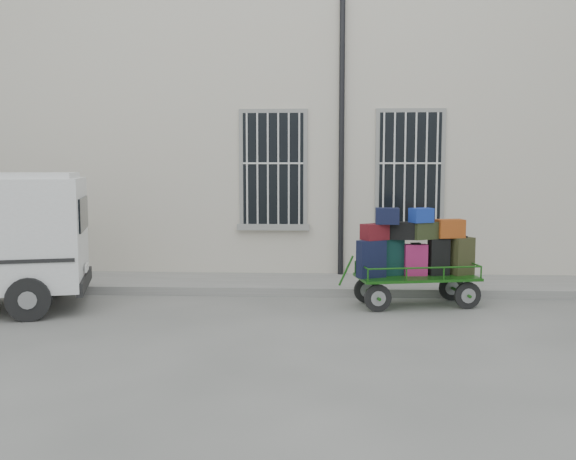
# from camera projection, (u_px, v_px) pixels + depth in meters

# --- Properties ---
(ground) EXTENTS (80.00, 80.00, 0.00)m
(ground) POSITION_uv_depth(u_px,v_px,m) (285.00, 314.00, 10.00)
(ground) COLOR #61615D
(ground) RESTS_ON ground
(building) EXTENTS (24.00, 5.15, 6.00)m
(building) POSITION_uv_depth(u_px,v_px,m) (298.00, 137.00, 15.17)
(building) COLOR beige
(building) RESTS_ON ground
(sidewalk) EXTENTS (24.00, 1.70, 0.15)m
(sidewalk) POSITION_uv_depth(u_px,v_px,m) (291.00, 284.00, 12.18)
(sidewalk) COLOR slate
(sidewalk) RESTS_ON ground
(luggage_cart) EXTENTS (2.33, 1.24, 1.63)m
(luggage_cart) POSITION_uv_depth(u_px,v_px,m) (414.00, 255.00, 10.54)
(luggage_cart) COLOR black
(luggage_cart) RESTS_ON ground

